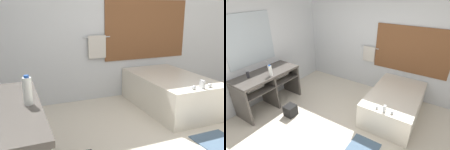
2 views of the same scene
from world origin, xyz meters
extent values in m
cube|color=silver|center=(0.00, 2.23, 1.35)|extent=(7.40, 0.06, 2.70)
cube|color=brown|center=(0.71, 2.19, 1.24)|extent=(1.70, 0.02, 1.10)
cylinder|color=silver|center=(-0.30, 2.16, 1.15)|extent=(0.50, 0.02, 0.02)
cube|color=beige|center=(-0.30, 2.15, 0.98)|extent=(0.32, 0.04, 0.40)
cube|color=#4C4742|center=(-1.86, 0.08, 0.59)|extent=(0.63, 1.34, 0.02)
cylinder|color=white|center=(-1.86, 0.29, 0.79)|extent=(0.39, 0.39, 0.14)
cube|color=#4C4742|center=(-1.86, 0.77, 0.40)|extent=(0.61, 0.04, 0.81)
cylinder|color=beige|center=(-1.81, -0.27, 0.66)|extent=(0.13, 0.39, 0.13)
cylinder|color=beige|center=(-1.81, 0.43, 0.66)|extent=(0.13, 0.39, 0.13)
cube|color=silver|center=(0.71, 1.35, 0.27)|extent=(1.00, 1.68, 0.54)
ellipsoid|color=white|center=(0.71, 1.35, 0.39)|extent=(0.72, 1.21, 0.30)
cube|color=silver|center=(0.71, 0.61, 0.60)|extent=(0.04, 0.07, 0.12)
sphere|color=silver|center=(0.57, 0.61, 0.57)|extent=(0.06, 0.06, 0.06)
sphere|color=silver|center=(0.85, 0.61, 0.57)|extent=(0.06, 0.06, 0.06)
cylinder|color=silver|center=(-1.63, 0.06, 0.97)|extent=(0.07, 0.07, 0.23)
cylinder|color=#1E4CA8|center=(-1.63, 0.06, 1.10)|extent=(0.04, 0.04, 0.02)
camera|label=1|loc=(-1.73, -1.99, 1.62)|focal=40.00mm
camera|label=2|loc=(1.38, -1.98, 2.54)|focal=28.00mm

